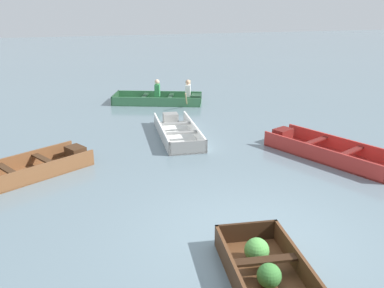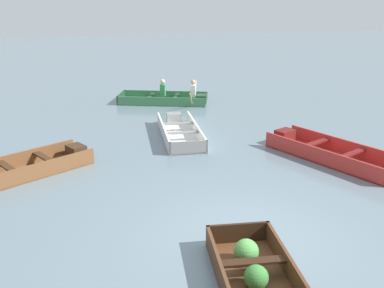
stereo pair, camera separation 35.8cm
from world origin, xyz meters
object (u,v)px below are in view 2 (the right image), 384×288
skiff_red_near_moored (327,152)px  skiff_white_far_moored (179,131)px  skiff_wooden_brown_mid_moored (33,167)px  rowboat_green_with_crew (169,98)px

skiff_red_near_moored → skiff_white_far_moored: (-3.25, 2.60, -0.01)m
skiff_red_near_moored → skiff_wooden_brown_mid_moored: skiff_red_near_moored is taller
skiff_wooden_brown_mid_moored → rowboat_green_with_crew: bearing=55.0°
skiff_wooden_brown_mid_moored → skiff_white_far_moored: bearing=27.1°
skiff_white_far_moored → rowboat_green_with_crew: size_ratio=0.87×
skiff_wooden_brown_mid_moored → skiff_white_far_moored: (3.81, 1.95, -0.01)m
skiff_red_near_moored → rowboat_green_with_crew: (-2.87, 6.63, 0.04)m
skiff_wooden_brown_mid_moored → rowboat_green_with_crew: size_ratio=0.85×
skiff_white_far_moored → skiff_wooden_brown_mid_moored: bearing=-152.9°
rowboat_green_with_crew → skiff_wooden_brown_mid_moored: bearing=-125.0°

